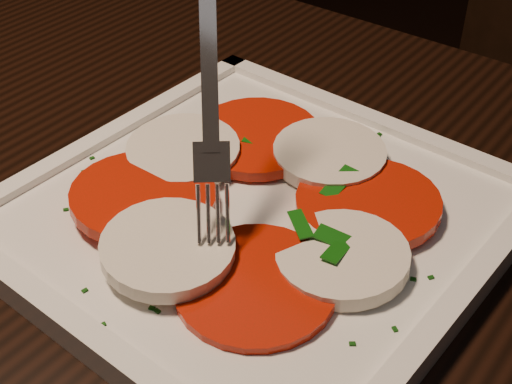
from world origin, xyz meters
The scene contains 3 objects.
plate centered at (-0.16, 0.33, 0.76)m, with size 0.30×0.30×0.01m, color white.
caprese_salad centered at (-0.16, 0.33, 0.77)m, with size 0.26×0.26×0.02m.
fork centered at (-0.19, 0.32, 0.87)m, with size 0.04×0.11×0.17m, color white, non-canonical shape.
Camera 1 is at (0.06, 0.03, 1.07)m, focal length 50.00 mm.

